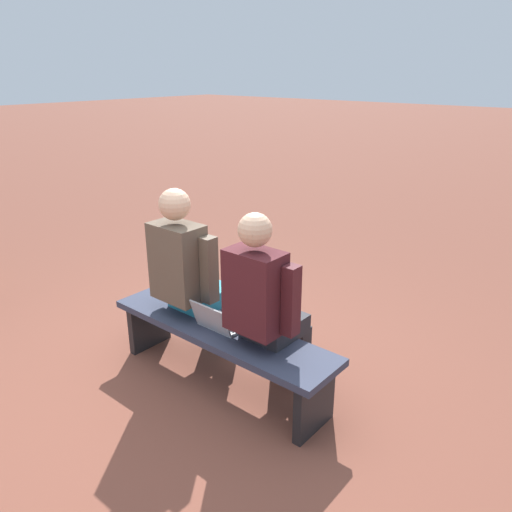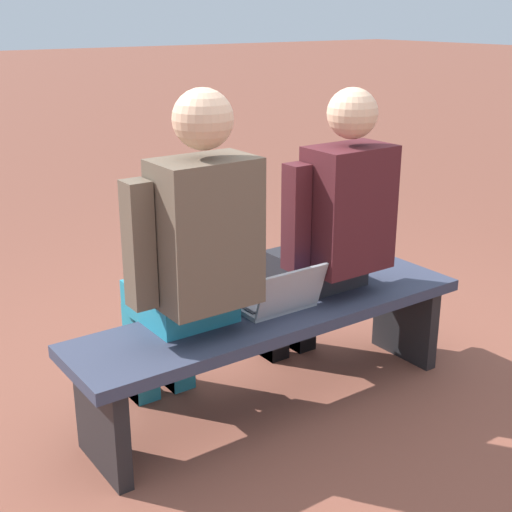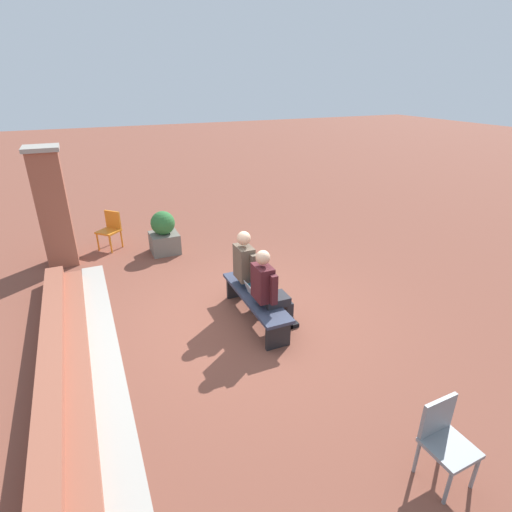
{
  "view_description": "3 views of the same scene",
  "coord_description": "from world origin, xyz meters",
  "px_view_note": "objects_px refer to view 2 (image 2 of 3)",
  "views": [
    {
      "loc": [
        -2.23,
        2.02,
        2.14
      ],
      "look_at": [
        -0.13,
        -0.49,
        0.9
      ],
      "focal_mm": 35.0,
      "sensor_mm": 36.0,
      "label": 1
    },
    {
      "loc": [
        1.59,
        2.02,
        1.64
      ],
      "look_at": [
        -0.22,
        -0.53,
        0.56
      ],
      "focal_mm": 50.0,
      "sensor_mm": 36.0,
      "label": 2
    },
    {
      "loc": [
        -5.06,
        2.02,
        3.55
      ],
      "look_at": [
        0.14,
        -0.28,
        1.01
      ],
      "focal_mm": 28.0,
      "sensor_mm": 36.0,
      "label": 3
    }
  ],
  "objects_px": {
    "person_student": "(331,230)",
    "person_adult": "(191,257)",
    "bench": "(275,330)",
    "laptop": "(279,299)"
  },
  "relations": [
    {
      "from": "bench",
      "to": "laptop",
      "type": "bearing_deg",
      "value": 121.99
    },
    {
      "from": "person_adult",
      "to": "laptop",
      "type": "xyz_separation_m",
      "value": [
        -0.36,
        0.08,
        -0.23
      ]
    },
    {
      "from": "person_adult",
      "to": "laptop",
      "type": "distance_m",
      "value": 0.44
    },
    {
      "from": "bench",
      "to": "person_adult",
      "type": "relative_size",
      "value": 1.3
    },
    {
      "from": "bench",
      "to": "person_student",
      "type": "relative_size",
      "value": 1.34
    },
    {
      "from": "person_student",
      "to": "person_adult",
      "type": "height_order",
      "value": "person_adult"
    },
    {
      "from": "bench",
      "to": "person_student",
      "type": "distance_m",
      "value": 0.51
    },
    {
      "from": "person_student",
      "to": "person_adult",
      "type": "xyz_separation_m",
      "value": [
        0.71,
        -0.0,
        0.02
      ]
    },
    {
      "from": "person_student",
      "to": "laptop",
      "type": "distance_m",
      "value": 0.42
    },
    {
      "from": "bench",
      "to": "person_student",
      "type": "xyz_separation_m",
      "value": [
        -0.35,
        -0.07,
        0.36
      ]
    }
  ]
}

